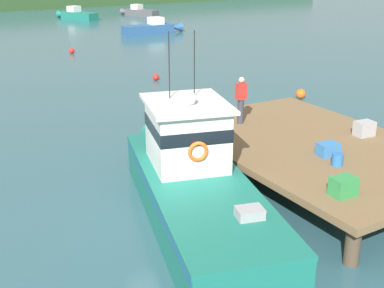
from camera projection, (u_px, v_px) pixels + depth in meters
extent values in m
plane|color=#2D5660|center=(180.00, 214.00, 13.96)|extent=(200.00, 200.00, 0.00)
cylinder|color=#4C3D2D|center=(353.00, 245.00, 11.55)|extent=(0.36, 0.36, 1.00)
cylinder|color=#4C3D2D|center=(176.00, 140.00, 18.14)|extent=(0.36, 0.36, 1.00)
cylinder|color=#4C3D2D|center=(288.00, 117.00, 20.65)|extent=(0.36, 0.36, 1.00)
cube|color=brown|center=(313.00, 145.00, 15.89)|extent=(6.00, 9.00, 0.20)
cube|color=#196B5B|center=(198.00, 204.00, 13.34)|extent=(4.58, 8.38, 1.10)
cone|color=#196B5B|center=(160.00, 142.00, 17.77)|extent=(1.55, 2.03, 1.10)
cube|color=#234C9E|center=(199.00, 188.00, 13.18)|extent=(4.56, 8.23, 0.12)
cube|color=#196B5B|center=(199.00, 183.00, 13.13)|extent=(4.62, 8.39, 0.12)
cube|color=silver|center=(187.00, 137.00, 13.92)|extent=(2.43, 2.63, 1.80)
cube|color=black|center=(187.00, 126.00, 13.81)|extent=(2.45, 2.66, 0.36)
cube|color=silver|center=(187.00, 104.00, 13.59)|extent=(2.74, 2.99, 0.10)
sphere|color=white|center=(189.00, 98.00, 13.24)|extent=(0.36, 0.36, 0.36)
cylinder|color=black|center=(169.00, 65.00, 13.63)|extent=(0.03, 0.03, 1.80)
cylinder|color=black|center=(194.00, 64.00, 13.80)|extent=(0.03, 0.03, 1.80)
cube|color=#939399|center=(250.00, 215.00, 11.23)|extent=(0.70, 0.59, 0.36)
torus|color=orange|center=(217.00, 240.00, 10.50)|extent=(0.69, 0.69, 0.12)
torus|color=#EA5119|center=(198.00, 152.00, 12.89)|extent=(0.55, 0.24, 0.54)
cube|color=#2D8442|center=(343.00, 186.00, 12.27)|extent=(0.62, 0.47, 0.47)
cube|color=#3370B2|center=(328.00, 149.00, 14.77)|extent=(0.66, 0.52, 0.37)
cube|color=#9E9EA3|center=(364.00, 129.00, 16.36)|extent=(0.63, 0.49, 0.48)
cylinder|color=#2866B2|center=(338.00, 159.00, 14.07)|extent=(0.32, 0.32, 0.34)
cylinder|color=#383842|center=(241.00, 111.00, 17.52)|extent=(0.22, 0.22, 0.86)
cube|color=red|center=(241.00, 91.00, 17.27)|extent=(0.36, 0.22, 0.56)
sphere|color=beige|center=(242.00, 80.00, 17.14)|extent=(0.20, 0.20, 0.20)
cube|color=#285184|center=(148.00, 30.00, 45.68)|extent=(4.66, 1.54, 0.84)
cone|color=#285184|center=(176.00, 27.00, 47.11)|extent=(1.17, 0.86, 0.84)
cube|color=silver|center=(156.00, 21.00, 45.82)|extent=(1.18, 1.20, 0.63)
cube|color=#196B5B|center=(79.00, 16.00, 56.20)|extent=(3.12, 4.68, 0.82)
cone|color=#196B5B|center=(62.00, 14.00, 57.71)|extent=(1.20, 1.36, 0.82)
cube|color=silver|center=(74.00, 9.00, 56.37)|extent=(1.50, 1.49, 0.61)
cube|color=#4C4C51|center=(142.00, 13.00, 59.40)|extent=(2.90, 4.34, 0.76)
cone|color=#4C4C51|center=(125.00, 12.00, 60.79)|extent=(1.11, 1.26, 0.76)
cube|color=silver|center=(137.00, 7.00, 59.56)|extent=(1.39, 1.38, 0.57)
sphere|color=red|center=(72.00, 51.00, 36.81)|extent=(0.40, 0.40, 0.40)
sphere|color=red|center=(156.00, 77.00, 28.90)|extent=(0.36, 0.36, 0.36)
sphere|color=#EA5B19|center=(301.00, 94.00, 25.18)|extent=(0.48, 0.48, 0.48)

